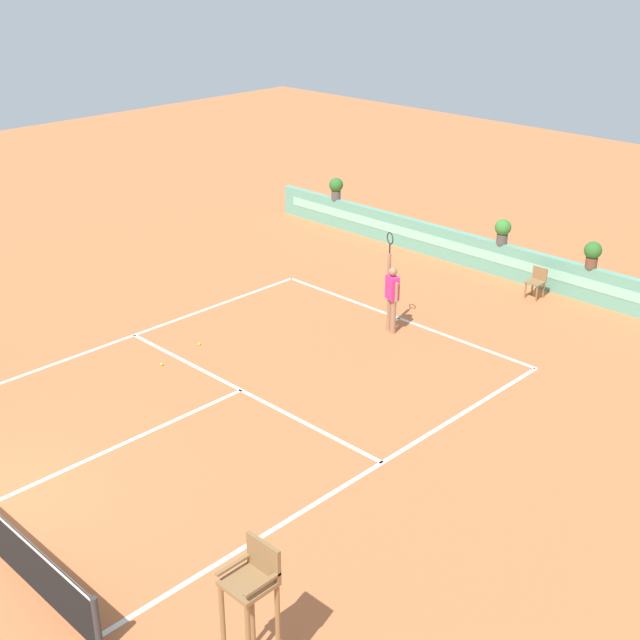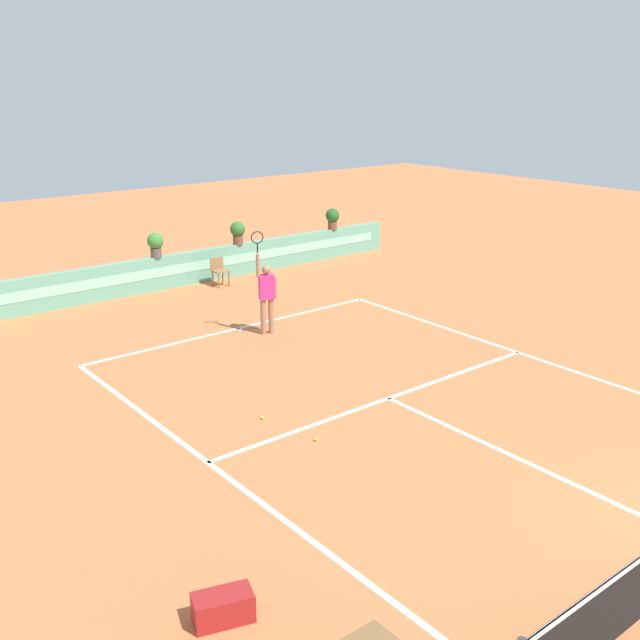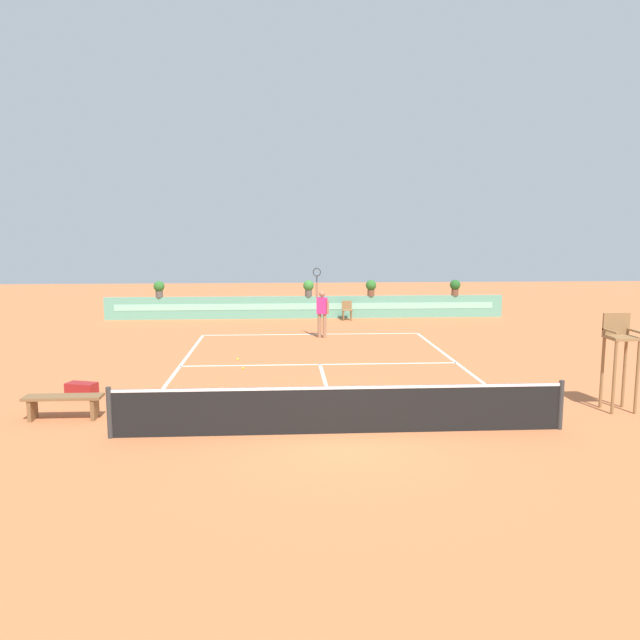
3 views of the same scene
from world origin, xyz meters
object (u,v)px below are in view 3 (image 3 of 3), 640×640
object	(u,v)px
umpire_chair	(619,350)
potted_plant_centre	(308,287)
gear_bag	(82,390)
tennis_player	(322,310)
potted_plant_far_left	(159,288)
tennis_ball_near_baseline	(238,359)
ball_kid_chair	(347,309)
potted_plant_far_right	(455,286)
bench_courtside	(63,402)
potted_plant_right	(371,287)
tennis_ball_mid_court	(243,368)

from	to	relation	value
umpire_chair	potted_plant_centre	size ratio (longest dim) A/B	2.96
gear_bag	tennis_player	world-z (taller)	tennis_player
gear_bag	potted_plant_far_left	world-z (taller)	potted_plant_far_left
umpire_chair	tennis_ball_near_baseline	bearing A→B (deg)	145.86
tennis_player	ball_kid_chair	bearing A→B (deg)	72.77
ball_kid_chair	umpire_chair	bearing A→B (deg)	-72.70
potted_plant_far_right	bench_courtside	bearing A→B (deg)	-129.66
ball_kid_chair	potted_plant_far_right	world-z (taller)	potted_plant_far_right
tennis_player	potted_plant_right	distance (m)	5.89
potted_plant_far_right	potted_plant_far_left	bearing A→B (deg)	180.00
ball_kid_chair	potted_plant_centre	xyz separation A→B (m)	(-1.68, 0.73, 0.93)
umpire_chair	tennis_player	size ratio (longest dim) A/B	0.83
gear_bag	tennis_player	size ratio (longest dim) A/B	0.27
gear_bag	potted_plant_centre	xyz separation A→B (m)	(5.97, 13.36, 1.23)
umpire_chair	tennis_ball_near_baseline	size ratio (longest dim) A/B	31.47
potted_plant_far_right	tennis_player	bearing A→B (deg)	-140.69
umpire_chair	bench_courtside	xyz separation A→B (m)	(-11.96, 0.02, -0.97)
bench_courtside	potted_plant_centre	xyz separation A→B (m)	(5.80, 15.11, 1.04)
tennis_ball_mid_court	potted_plant_far_left	xyz separation A→B (m)	(-4.32, 10.51, 1.38)
tennis_ball_near_baseline	potted_plant_right	world-z (taller)	potted_plant_right
umpire_chair	potted_plant_centre	bearing A→B (deg)	112.16
tennis_player	potted_plant_right	world-z (taller)	tennis_player
potted_plant_right	ball_kid_chair	bearing A→B (deg)	-147.83
bench_courtside	potted_plant_far_right	world-z (taller)	potted_plant_far_right
umpire_chair	ball_kid_chair	world-z (taller)	umpire_chair
tennis_ball_near_baseline	potted_plant_far_left	world-z (taller)	potted_plant_far_left
umpire_chair	tennis_ball_mid_court	distance (m)	9.76
potted_plant_centre	gear_bag	bearing A→B (deg)	-114.09
tennis_ball_near_baseline	potted_plant_far_left	xyz separation A→B (m)	(-4.08, 9.20, 1.38)
umpire_chair	tennis_ball_mid_court	world-z (taller)	umpire_chair
tennis_player	tennis_ball_near_baseline	world-z (taller)	tennis_player
bench_courtside	tennis_ball_near_baseline	size ratio (longest dim) A/B	23.53
umpire_chair	tennis_player	world-z (taller)	tennis_player
potted_plant_right	tennis_player	bearing A→B (deg)	-115.98
umpire_chair	tennis_player	xyz separation A→B (m)	(-5.89, 9.84, -0.29)
ball_kid_chair	tennis_player	xyz separation A→B (m)	(-1.41, -4.55, 0.57)
tennis_ball_near_baseline	potted_plant_far_right	xyz separation A→B (m)	(9.30, 9.20, 1.38)
potted_plant_far_left	potted_plant_far_right	distance (m)	13.38
tennis_ball_near_baseline	potted_plant_right	distance (m)	10.77
gear_bag	ball_kid_chair	bearing A→B (deg)	58.78
tennis_player	potted_plant_far_right	bearing A→B (deg)	39.31
bench_courtside	potted_plant_centre	distance (m)	16.21
tennis_player	potted_plant_right	bearing A→B (deg)	64.02
ball_kid_chair	gear_bag	distance (m)	14.77
gear_bag	tennis_player	bearing A→B (deg)	52.30
bench_courtside	potted_plant_right	xyz separation A→B (m)	(8.64, 15.11, 1.04)
tennis_player	tennis_ball_near_baseline	distance (m)	4.94
potted_plant_centre	potted_plant_right	bearing A→B (deg)	0.00
potted_plant_far_left	potted_plant_far_right	world-z (taller)	same
bench_courtside	tennis_ball_mid_court	bearing A→B (deg)	52.98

